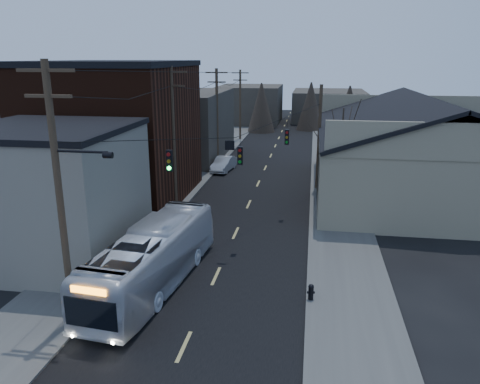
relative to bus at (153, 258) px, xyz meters
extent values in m
plane|color=black|center=(2.70, -6.49, -1.47)|extent=(160.00, 160.00, 0.00)
cube|color=black|center=(2.70, 23.51, -1.46)|extent=(9.00, 110.00, 0.02)
cube|color=#474744|center=(-3.80, 23.51, -1.41)|extent=(4.00, 110.00, 0.12)
cube|color=#474744|center=(9.20, 23.51, -1.41)|extent=(4.00, 110.00, 0.12)
cube|color=slate|center=(-6.30, 2.51, 2.03)|extent=(8.00, 8.00, 7.00)
cube|color=black|center=(-7.30, 13.51, 3.53)|extent=(10.00, 12.00, 10.00)
cube|color=#38332C|center=(-6.80, 29.51, 2.03)|extent=(9.00, 14.00, 7.00)
cube|color=#7E775C|center=(15.70, 18.51, 1.03)|extent=(16.00, 20.00, 5.00)
cube|color=black|center=(11.70, 18.51, 4.83)|extent=(8.16, 20.60, 2.86)
cube|color=#38332C|center=(-3.30, 58.51, 1.53)|extent=(10.00, 12.00, 6.00)
cube|color=#38332C|center=(9.70, 63.51, 1.03)|extent=(12.00, 14.00, 5.00)
cone|color=black|center=(9.20, 13.51, 2.13)|extent=(0.40, 0.40, 7.20)
cylinder|color=#382B1E|center=(-2.30, -3.49, 3.78)|extent=(0.28, 0.28, 10.50)
cube|color=#382B1E|center=(-2.30, -3.49, 8.63)|extent=(2.20, 0.12, 0.12)
cylinder|color=#382B1E|center=(-2.30, 11.51, 3.53)|extent=(0.28, 0.28, 10.00)
cube|color=#382B1E|center=(-2.30, 11.51, 8.13)|extent=(2.20, 0.12, 0.12)
cylinder|color=#382B1E|center=(-2.30, 26.51, 3.28)|extent=(0.28, 0.28, 9.50)
cube|color=#382B1E|center=(-2.30, 26.51, 7.63)|extent=(2.20, 0.12, 0.12)
cylinder|color=#382B1E|center=(-2.30, 41.51, 3.03)|extent=(0.28, 0.28, 9.00)
cube|color=#382B1E|center=(-2.30, 41.51, 7.13)|extent=(2.20, 0.12, 0.12)
cylinder|color=#382B1E|center=(7.70, 18.51, 2.78)|extent=(0.28, 0.28, 8.50)
cube|color=black|center=(0.70, 1.01, 4.48)|extent=(0.28, 0.20, 1.00)
cube|color=black|center=(3.30, 5.51, 3.88)|extent=(0.28, 0.20, 1.00)
cube|color=black|center=(5.50, 11.51, 3.98)|extent=(0.28, 0.20, 1.00)
imported|color=silver|center=(0.00, 0.00, 0.00)|extent=(3.63, 10.79, 2.95)
imported|color=#9C9FA3|center=(-1.12, 23.65, -0.78)|extent=(1.98, 4.34, 1.38)
cylinder|color=black|center=(7.40, -0.31, -1.06)|extent=(0.24, 0.24, 0.59)
sphere|color=black|center=(7.40, -0.31, -0.74)|extent=(0.26, 0.26, 0.26)
cylinder|color=black|center=(7.40, -0.31, -1.01)|extent=(0.36, 0.17, 0.12)
camera|label=1|loc=(7.17, -19.33, 9.08)|focal=35.00mm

